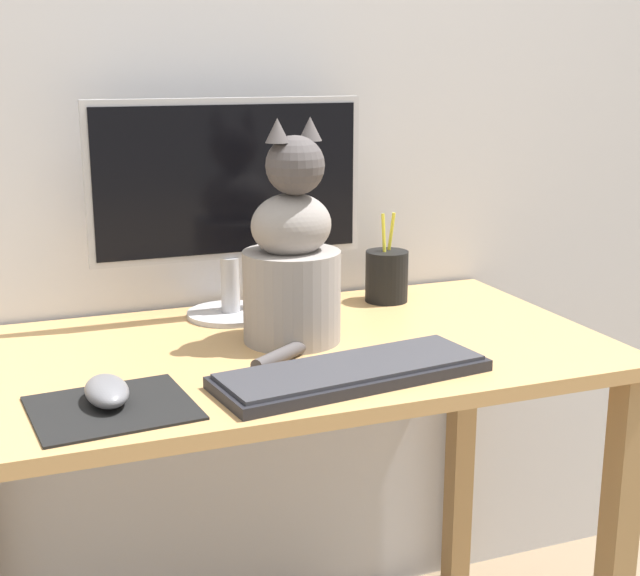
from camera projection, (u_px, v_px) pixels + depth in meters
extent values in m
cube|color=silver|center=(222.00, 43.00, 1.72)|extent=(7.00, 0.04, 2.50)
cube|color=tan|center=(282.00, 354.00, 1.54)|extent=(1.13, 0.62, 0.02)
cube|color=olive|center=(615.00, 564.00, 1.57)|extent=(0.05, 0.05, 0.71)
cube|color=olive|center=(460.00, 444.00, 2.06)|extent=(0.05, 0.05, 0.71)
cylinder|color=#B2B2B7|center=(231.00, 314.00, 1.72)|extent=(0.17, 0.17, 0.01)
cylinder|color=#B2B2B7|center=(230.00, 285.00, 1.71)|extent=(0.04, 0.04, 0.11)
cube|color=#B2B2B7|center=(228.00, 179.00, 1.66)|extent=(0.52, 0.02, 0.30)
cube|color=black|center=(229.00, 180.00, 1.65)|extent=(0.50, 0.00, 0.27)
cube|color=black|center=(352.00, 374.00, 1.38)|extent=(0.45, 0.20, 0.02)
cube|color=#333338|center=(352.00, 367.00, 1.37)|extent=(0.43, 0.18, 0.01)
cube|color=black|center=(112.00, 408.00, 1.26)|extent=(0.24, 0.21, 0.00)
ellipsoid|color=slate|center=(107.00, 391.00, 1.27)|extent=(0.06, 0.11, 0.04)
cylinder|color=gray|center=(292.00, 296.00, 1.55)|extent=(0.21, 0.21, 0.16)
ellipsoid|color=gray|center=(291.00, 225.00, 1.52)|extent=(0.17, 0.16, 0.11)
sphere|color=#474242|center=(295.00, 165.00, 1.49)|extent=(0.12, 0.12, 0.10)
cone|color=#474242|center=(279.00, 130.00, 1.45)|extent=(0.05, 0.05, 0.04)
cone|color=#474242|center=(310.00, 129.00, 1.49)|extent=(0.05, 0.05, 0.04)
cylinder|color=#474242|center=(296.00, 348.00, 1.49)|extent=(0.19, 0.15, 0.02)
cylinder|color=black|center=(387.00, 276.00, 1.82)|extent=(0.09, 0.09, 0.10)
cylinder|color=yellow|center=(384.00, 248.00, 1.80)|extent=(0.01, 0.02, 0.14)
cylinder|color=yellow|center=(389.00, 246.00, 1.82)|extent=(0.02, 0.02, 0.14)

